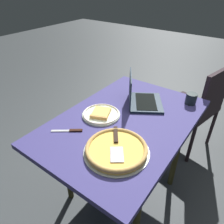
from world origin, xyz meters
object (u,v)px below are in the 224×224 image
at_px(table_knife, 70,131).
at_px(pizza_tray, 116,149).
at_px(chair_near, 198,105).
at_px(laptop, 141,98).
at_px(drink_cup, 191,99).
at_px(dining_table, 125,128).
at_px(pizza_plate, 101,114).

bearing_deg(table_knife, pizza_tray, -86.57).
relative_size(table_knife, chair_near, 0.18).
relative_size(laptop, drink_cup, 4.51).
bearing_deg(table_knife, laptop, -18.89).
height_order(dining_table, laptop, laptop).
xyz_separation_m(pizza_plate, table_knife, (-0.25, 0.05, -0.01)).
bearing_deg(drink_cup, laptop, 126.26).
bearing_deg(dining_table, drink_cup, -31.33).
height_order(pizza_plate, chair_near, chair_near).
relative_size(pizza_tray, chair_near, 0.40).
height_order(laptop, table_knife, laptop).
height_order(laptop, pizza_tray, laptop).
height_order(laptop, pizza_plate, laptop).
height_order(pizza_tray, table_knife, pizza_tray).
relative_size(pizza_plate, pizza_tray, 0.71).
bearing_deg(drink_cup, pizza_tray, 168.57).
height_order(dining_table, chair_near, chair_near).
bearing_deg(pizza_tray, table_knife, 93.43).
bearing_deg(pizza_tray, laptop, 15.91).
bearing_deg(chair_near, table_knife, 158.29).
distance_m(pizza_plate, chair_near, 1.08).
height_order(pizza_tray, drink_cup, drink_cup).
height_order(pizza_plate, table_knife, pizza_plate).
bearing_deg(table_knife, drink_cup, -32.46).
xyz_separation_m(pizza_plate, drink_cup, (0.54, -0.45, 0.03)).
xyz_separation_m(pizza_plate, chair_near, (0.96, -0.43, -0.24)).
xyz_separation_m(dining_table, laptop, (0.25, 0.02, 0.12)).
xyz_separation_m(laptop, chair_near, (0.65, -0.29, -0.28)).
distance_m(dining_table, drink_cup, 0.57).
bearing_deg(table_knife, pizza_plate, -11.58).
relative_size(laptop, chair_near, 0.41).
xyz_separation_m(dining_table, pizza_plate, (-0.06, 0.16, 0.09)).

